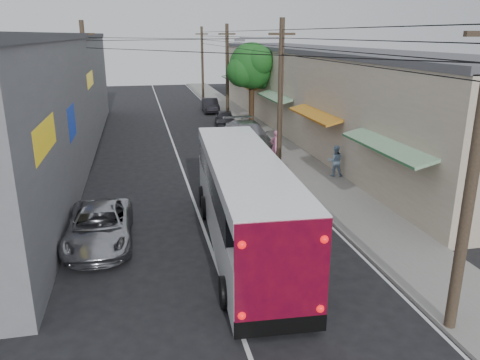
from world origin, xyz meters
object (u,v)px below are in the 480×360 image
object	(u,v)px
pedestrian_near	(275,146)
parked_car_mid	(225,119)
jeepney	(99,226)
coach_bus	(244,200)
parked_car_far	(210,105)
pedestrian_far	(335,161)
parked_suv	(248,136)

from	to	relation	value
pedestrian_near	parked_car_mid	bearing A→B (deg)	-94.78
parked_car_mid	pedestrian_near	size ratio (longest dim) A/B	2.09
jeepney	pedestrian_near	world-z (taller)	pedestrian_near
coach_bus	parked_car_far	bearing A→B (deg)	86.88
parked_car_far	pedestrian_near	bearing A→B (deg)	-85.11
coach_bus	parked_car_mid	size ratio (longest dim) A/B	2.95
coach_bus	pedestrian_near	distance (m)	11.09
coach_bus	jeepney	size ratio (longest dim) A/B	2.33
parked_car_mid	pedestrian_far	distance (m)	15.40
jeepney	pedestrian_near	xyz separation A→B (m)	(9.20, 9.17, 0.36)
coach_bus	pedestrian_far	size ratio (longest dim) A/B	6.93
parked_car_far	jeepney	bearing A→B (deg)	-103.93
parked_car_mid	parked_car_far	size ratio (longest dim) A/B	0.96
pedestrian_far	parked_car_mid	bearing A→B (deg)	-64.22
parked_suv	parked_car_mid	world-z (taller)	parked_suv
coach_bus	parked_suv	distance (m)	14.34
parked_car_mid	pedestrian_near	world-z (taller)	pedestrian_near
parked_suv	jeepney	bearing A→B (deg)	-123.80
coach_bus	jeepney	world-z (taller)	coach_bus
jeepney	parked_car_far	xyz separation A→B (m)	(8.39, 28.47, -0.02)
jeepney	parked_suv	size ratio (longest dim) A/B	0.79
parked_car_far	pedestrian_far	world-z (taller)	pedestrian_far
parked_car_mid	pedestrian_far	world-z (taller)	pedestrian_far
jeepney	pedestrian_far	size ratio (longest dim) A/B	2.97
parked_car_mid	parked_car_far	world-z (taller)	parked_car_far
jeepney	pedestrian_near	size ratio (longest dim) A/B	2.65
parked_suv	parked_car_mid	bearing A→B (deg)	89.42
jeepney	coach_bus	bearing A→B (deg)	-11.63
coach_bus	parked_car_mid	xyz separation A→B (m)	(3.39, 21.91, -1.01)
parked_suv	pedestrian_near	world-z (taller)	pedestrian_near
pedestrian_far	parked_car_far	bearing A→B (deg)	-67.93
coach_bus	parked_suv	xyz separation A→B (m)	(3.39, 13.91, -0.78)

